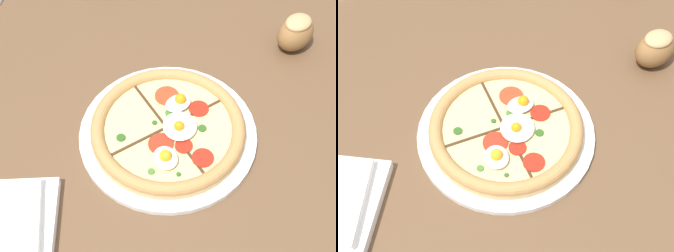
% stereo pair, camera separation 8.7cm
% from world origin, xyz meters
% --- Properties ---
extents(ground_plane, '(12.00, 12.00, 0.00)m').
position_xyz_m(ground_plane, '(0.00, 0.00, 0.00)').
color(ground_plane, '#3D2D23').
extents(dining_table, '(1.52, 0.94, 0.75)m').
position_xyz_m(dining_table, '(0.00, 0.00, 0.67)').
color(dining_table, brown).
rests_on(dining_table, ground_plane).
extents(pizza, '(0.34, 0.34, 0.05)m').
position_xyz_m(pizza, '(0.02, -0.14, 0.77)').
color(pizza, white).
rests_on(pizza, dining_table).
extents(bread_piece_near, '(0.11, 0.10, 0.08)m').
position_xyz_m(bread_piece_near, '(0.35, 0.02, 0.80)').
color(bread_piece_near, olive).
rests_on(bread_piece_near, dining_table).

